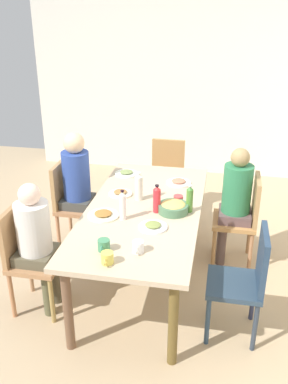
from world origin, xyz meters
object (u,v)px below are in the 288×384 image
object	(u,v)px
plate_4	(126,173)
bowl_0	(173,207)
person_0	(36,238)
plate_3	(179,182)
cup_2	(107,258)
cup_3	(138,247)
cup_1	(104,245)
bottle_1	(157,199)
chair_0	(27,253)
chair_2	(167,174)
chair_1	(71,200)
plate_1	(103,215)
person_3	(235,198)
bottle_0	(190,199)
dining_table	(144,216)
plate_2	(120,193)
person_1	(78,182)
cup_0	(178,200)
bottle_2	(139,187)
bottle_3	(123,206)
chair_3	(243,215)
chair_4	(246,278)
plate_0	(153,226)

from	to	relation	value
plate_4	bowl_0	bearing A→B (deg)	37.71
person_0	plate_3	distance (m)	1.47
cup_2	cup_3	xyz separation A→B (m)	(-0.18, 0.17, -0.00)
cup_1	bottle_1	size ratio (longest dim) A/B	0.50
chair_0	chair_2	size ratio (longest dim) A/B	1.00
chair_1	plate_1	world-z (taller)	chair_1
chair_1	person_3	distance (m)	1.63
bottle_0	person_0	bearing A→B (deg)	-65.85
dining_table	bottle_0	size ratio (longest dim) A/B	8.33
plate_2	cup_3	world-z (taller)	cup_3
chair_2	cup_3	distance (m)	2.08
person_0	bottle_1	size ratio (longest dim) A/B	4.61
person_0	chair_2	bearing A→B (deg)	157.92
chair_1	plate_1	bearing A→B (deg)	38.17
chair_0	person_1	world-z (taller)	person_1
chair_0	bottle_1	distance (m)	1.13
plate_4	bottle_0	bearing A→B (deg)	45.06
plate_2	bottle_0	bearing A→B (deg)	71.34
plate_2	cup_1	distance (m)	0.95
chair_1	cup_0	xyz separation A→B (m)	(0.39, 1.14, 0.29)
bowl_0	plate_1	bearing A→B (deg)	-71.85
bottle_2	person_0	bearing A→B (deg)	-46.20
dining_table	cup_3	world-z (taller)	cup_3
plate_3	bottle_3	size ratio (longest dim) A/B	0.94
chair_1	cup_0	bearing A→B (deg)	71.11
person_1	plate_2	xyz separation A→B (m)	(0.27, 0.50, 0.04)
plate_3	bottle_1	bearing A→B (deg)	-9.88
person_0	cup_2	bearing A→B (deg)	62.36
dining_table	chair_2	size ratio (longest dim) A/B	2.23
person_0	plate_3	size ratio (longest dim) A/B	4.72
chair_3	bottle_3	size ratio (longest dim) A/B	3.54
plate_2	plate_4	distance (m)	0.49
chair_0	chair_3	distance (m)	1.99
plate_3	bottle_0	world-z (taller)	bottle_0
bowl_0	cup_3	xyz separation A→B (m)	(0.65, -0.16, -0.01)
plate_3	bowl_0	world-z (taller)	bowl_0
chair_3	cup_0	bearing A→B (deg)	-56.22
dining_table	cup_2	distance (m)	0.87
person_1	chair_0	bearing A→B (deg)	-5.23
plate_2	person_3	bearing A→B (deg)	104.80
plate_4	cup_3	bearing A→B (deg)	16.46
person_1	bowl_0	bearing A→B (deg)	62.50
chair_1	plate_2	distance (m)	0.70
bowl_0	bottle_3	size ratio (longest dim) A/B	0.99
chair_1	cup_2	bearing A→B (deg)	29.67
dining_table	plate_3	distance (m)	0.63
plate_2	cup_0	bearing A→B (deg)	77.82
chair_2	plate_4	bearing A→B (deg)	-25.68
cup_2	bottle_0	bearing A→B (deg)	151.89
chair_4	plate_0	size ratio (longest dim) A/B	4.00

